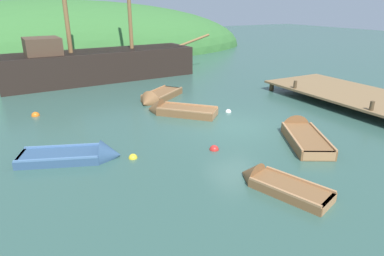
# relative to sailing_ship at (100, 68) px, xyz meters

# --- Properties ---
(ground_plane) EXTENTS (120.00, 120.00, 0.00)m
(ground_plane) POSITION_rel_sailing_ship_xyz_m (3.01, -13.06, -0.86)
(ground_plane) COLOR #33564C
(dock) EXTENTS (4.77, 9.88, 1.65)m
(dock) POSITION_rel_sailing_ship_xyz_m (11.09, -13.06, -0.35)
(dock) COLOR olive
(dock) RESTS_ON ground
(shore_hill) EXTENTS (47.33, 21.04, 11.49)m
(shore_hill) POSITION_rel_sailing_ship_xyz_m (-0.82, 16.14, -0.86)
(shore_hill) COLOR #387033
(shore_hill) RESTS_ON ground
(sailing_ship) EXTENTS (16.34, 4.08, 13.44)m
(sailing_ship) POSITION_rel_sailing_ship_xyz_m (0.00, 0.00, 0.00)
(sailing_ship) COLOR black
(sailing_ship) RESTS_ON ground
(rowboat_center) EXTENTS (3.56, 3.09, 1.22)m
(rowboat_center) POSITION_rel_sailing_ship_xyz_m (1.56, -7.10, -0.74)
(rowboat_center) COLOR brown
(rowboat_center) RESTS_ON ground
(rowboat_near_dock) EXTENTS (3.40, 3.47, 1.17)m
(rowboat_near_dock) POSITION_rel_sailing_ship_xyz_m (1.41, -9.97, -0.73)
(rowboat_near_dock) COLOR brown
(rowboat_near_dock) RESTS_ON ground
(rowboat_outer_left) EXTENTS (1.92, 3.11, 1.02)m
(rowboat_outer_left) POSITION_rel_sailing_ship_xyz_m (0.92, -17.99, -0.78)
(rowboat_outer_left) COLOR brown
(rowboat_outer_left) RESTS_ON ground
(rowboat_far) EXTENTS (2.95, 3.92, 1.23)m
(rowboat_far) POSITION_rel_sailing_ship_xyz_m (4.61, -15.47, -0.73)
(rowboat_far) COLOR brown
(rowboat_far) RESTS_ON ground
(rowboat_outer_right) EXTENTS (3.76, 2.38, 1.17)m
(rowboat_outer_right) POSITION_rel_sailing_ship_xyz_m (-4.01, -13.09, -0.76)
(rowboat_outer_right) COLOR #335175
(rowboat_outer_right) RESTS_ON ground
(buoy_yellow) EXTENTS (0.33, 0.33, 0.33)m
(buoy_yellow) POSITION_rel_sailing_ship_xyz_m (-2.27, -13.92, -0.86)
(buoy_yellow) COLOR yellow
(buoy_yellow) RESTS_ON ground
(buoy_white) EXTENTS (0.32, 0.32, 0.32)m
(buoy_white) POSITION_rel_sailing_ship_xyz_m (3.94, -11.02, -0.86)
(buoy_white) COLOR white
(buoy_white) RESTS_ON ground
(buoy_red) EXTENTS (0.37, 0.37, 0.37)m
(buoy_red) POSITION_rel_sailing_ship_xyz_m (0.76, -14.71, -0.86)
(buoy_red) COLOR red
(buoy_red) RESTS_ON ground
(buoy_orange) EXTENTS (0.41, 0.41, 0.41)m
(buoy_orange) POSITION_rel_sailing_ship_xyz_m (-5.01, -6.88, -0.86)
(buoy_orange) COLOR orange
(buoy_orange) RESTS_ON ground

